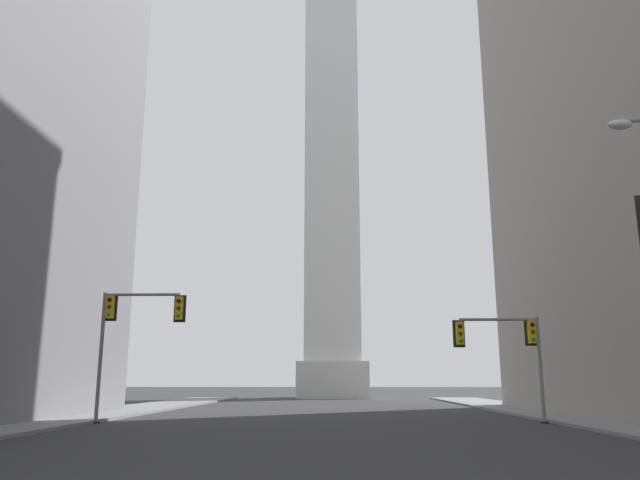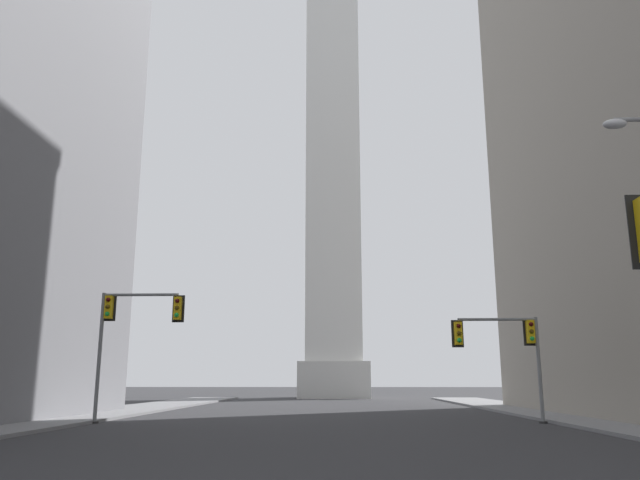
# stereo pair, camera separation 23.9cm
# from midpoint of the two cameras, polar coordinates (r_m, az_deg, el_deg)

# --- Properties ---
(sidewalk_left) EXTENTS (5.00, 88.08, 0.15)m
(sidewalk_left) POSITION_cam_midpoint_polar(r_m,az_deg,el_deg) (30.64, -26.17, -15.01)
(sidewalk_left) COLOR slate
(sidewalk_left) RESTS_ON ground_plane
(sidewalk_right) EXTENTS (5.00, 88.08, 0.15)m
(sidewalk_right) POSITION_cam_midpoint_polar(r_m,az_deg,el_deg) (29.93, 27.45, -14.97)
(sidewalk_right) COLOR slate
(sidewalk_right) RESTS_ON ground_plane
(obelisk) EXTENTS (8.14, 8.14, 69.66)m
(obelisk) POSITION_cam_midpoint_polar(r_m,az_deg,el_deg) (80.70, 1.29, 10.49)
(obelisk) COLOR silver
(obelisk) RESTS_ON ground_plane
(traffic_light_mid_right) EXTENTS (4.25, 0.50, 4.97)m
(traffic_light_mid_right) POSITION_cam_midpoint_polar(r_m,az_deg,el_deg) (31.76, 16.99, -8.95)
(traffic_light_mid_right) COLOR slate
(traffic_light_mid_right) RESTS_ON ground_plane
(traffic_light_mid_left) EXTENTS (4.15, 0.51, 6.15)m
(traffic_light_mid_left) POSITION_cam_midpoint_polar(r_m,az_deg,el_deg) (31.72, -16.92, -7.32)
(traffic_light_mid_left) COLOR slate
(traffic_light_mid_left) RESTS_ON ground_plane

